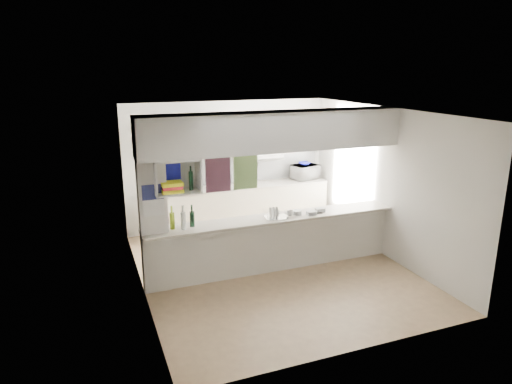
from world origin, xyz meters
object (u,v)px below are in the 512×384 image
dish_rack (276,213)px  bowl (304,164)px  wine_bottles (178,221)px  microwave (305,172)px

dish_rack → bowl: bearing=62.4°
bowl → wine_bottles: (-3.16, -2.14, -0.20)m
bowl → wine_bottles: bearing=-145.9°
microwave → bowl: (-0.03, 0.00, 0.18)m
wine_bottles → microwave: bearing=33.8°
bowl → dish_rack: bowl is taller
dish_rack → microwave: bearing=61.8°
dish_rack → wine_bottles: (-1.56, 0.04, 0.06)m
dish_rack → wine_bottles: wine_bottles is taller
microwave → bowl: bearing=-16.2°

